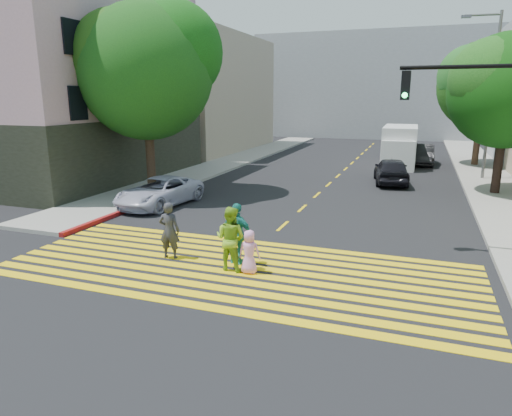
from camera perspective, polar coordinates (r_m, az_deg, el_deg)
The scene contains 23 objects.
ground at distance 12.06m, azimuth -4.91°, elevation -9.69°, with size 120.00×120.00×0.00m, color black.
sidewalk_left at distance 34.96m, azimuth -2.55°, elevation 5.99°, with size 3.00×40.00×0.15m, color gray.
sidewalk_right at distance 25.75m, azimuth 27.96°, elevation 1.58°, with size 3.00×60.00×0.15m, color gray.
curb_red at distance 20.34m, azimuth -15.61°, elevation -0.15°, with size 0.20×8.00×0.16m, color maroon.
crosswalk at distance 13.14m, azimuth -2.58°, elevation -7.61°, with size 13.40×5.30×0.01m.
lane_line at distance 33.21m, azimuth 11.54°, elevation 5.20°, with size 0.12×34.40×0.01m.
building_left_pink at distance 30.23m, azimuth -23.96°, elevation 12.21°, with size 12.10×14.10×11.00m.
building_left_tan at distance 43.29m, azimuth -8.99°, elevation 13.87°, with size 12.00×16.00×10.00m, color tan.
backdrop_block at distance 58.23m, azimuth 15.71°, elevation 14.45°, with size 30.00×8.00×12.00m, color gray.
tree_left at distance 23.38m, azimuth -13.42°, elevation 17.03°, with size 8.39×8.35×9.30m.
tree_right_near at distance 25.26m, azimuth 29.11°, elevation 13.33°, with size 7.03×7.00×7.89m.
tree_right_far at distance 35.45m, azimuth 26.70°, elevation 14.04°, with size 7.58×7.46×8.64m.
pedestrian_man at distance 13.98m, azimuth -10.79°, elevation -2.78°, with size 0.63×0.42×1.74m, color #2F2F35.
pedestrian_woman at distance 12.83m, azimuth -3.22°, elevation -3.83°, with size 0.89×0.70×1.84m, color #83BA24.
pedestrian_child at distance 12.64m, azimuth -0.85°, elevation -5.51°, with size 0.61×0.39×1.24m, color #F19ADA.
pedestrian_extra at distance 13.26m, azimuth -2.36°, elevation -3.27°, with size 1.07×0.44×1.82m, color teal.
white_sedan at distance 20.92m, azimuth -11.96°, elevation 2.01°, with size 2.12×4.60×1.28m, color silver.
dark_car_near at distance 26.85m, azimuth 16.55°, elevation 4.52°, with size 1.75×4.35×1.48m, color black.
silver_car at distance 39.40m, azimuth 17.50°, elevation 7.07°, with size 1.77×4.36×1.26m, color #A7ABB6.
dark_car_parked at distance 35.25m, azimuth 20.05°, elevation 6.32°, with size 1.54×4.43×1.46m, color black.
white_van at distance 33.79m, azimuth 17.49°, elevation 7.23°, with size 2.31×5.92×2.78m.
traffic_signal at distance 14.82m, azimuth 28.41°, elevation 8.65°, with size 4.10×0.35×6.01m.
street_lamp at distance 29.55m, azimuth 27.13°, elevation 13.40°, with size 2.12×0.37×9.34m.
Camera 1 is at (4.70, -10.03, 4.79)m, focal length 32.00 mm.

